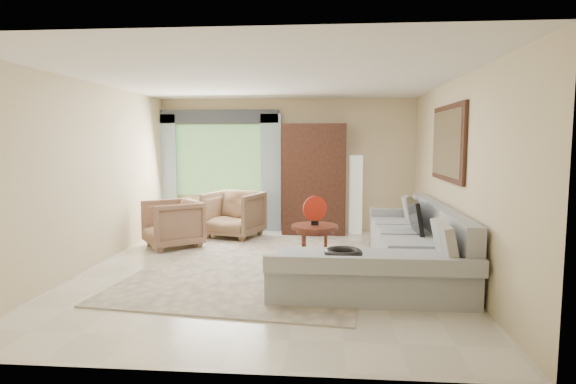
# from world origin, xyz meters

# --- Properties ---
(ground) EXTENTS (6.00, 6.00, 0.00)m
(ground) POSITION_xyz_m (0.00, 0.00, 0.00)
(ground) COLOR silver
(ground) RESTS_ON ground
(area_rug) EXTENTS (3.44, 4.32, 0.02)m
(area_rug) POSITION_xyz_m (-0.16, 0.11, 0.01)
(area_rug) COLOR beige
(area_rug) RESTS_ON ground
(sectional_sofa) EXTENTS (2.30, 3.46, 0.90)m
(sectional_sofa) POSITION_xyz_m (1.78, -0.18, 0.28)
(sectional_sofa) COLOR #999DA1
(sectional_sofa) RESTS_ON ground
(tv_screen) EXTENTS (0.14, 0.74, 0.48)m
(tv_screen) POSITION_xyz_m (2.05, 0.32, 0.72)
(tv_screen) COLOR black
(tv_screen) RESTS_ON sectional_sofa
(garden_hose) EXTENTS (0.43, 0.43, 0.09)m
(garden_hose) POSITION_xyz_m (1.00, -1.22, 0.55)
(garden_hose) COLOR black
(garden_hose) RESTS_ON sectional_sofa
(coffee_table) EXTENTS (0.64, 0.64, 0.64)m
(coffee_table) POSITION_xyz_m (0.65, -0.02, 0.34)
(coffee_table) COLOR #441812
(coffee_table) RESTS_ON ground
(red_disc) EXTENTS (0.32, 0.15, 0.34)m
(red_disc) POSITION_xyz_m (0.65, -0.02, 0.87)
(red_disc) COLOR red
(red_disc) RESTS_ON coffee_table
(armchair_left) EXTENTS (1.20, 1.20, 0.79)m
(armchair_left) POSITION_xyz_m (-1.77, 1.27, 0.40)
(armchair_left) COLOR #865F49
(armchair_left) RESTS_ON ground
(armchair_right) EXTENTS (1.16, 1.17, 0.85)m
(armchair_right) POSITION_xyz_m (-0.91, 2.16, 0.43)
(armchair_right) COLOR brown
(armchair_right) RESTS_ON ground
(potted_plant) EXTENTS (0.47, 0.42, 0.50)m
(potted_plant) POSITION_xyz_m (-2.14, 2.42, 0.25)
(potted_plant) COLOR #999999
(potted_plant) RESTS_ON ground
(armoire) EXTENTS (1.20, 0.55, 2.10)m
(armoire) POSITION_xyz_m (0.55, 2.72, 1.05)
(armoire) COLOR black
(armoire) RESTS_ON ground
(floor_lamp) EXTENTS (0.24, 0.24, 1.50)m
(floor_lamp) POSITION_xyz_m (1.35, 2.78, 0.75)
(floor_lamp) COLOR silver
(floor_lamp) RESTS_ON ground
(window) EXTENTS (1.80, 0.04, 1.40)m
(window) POSITION_xyz_m (-1.35, 2.97, 1.40)
(window) COLOR #669E59
(window) RESTS_ON wall_back
(curtain_left) EXTENTS (0.40, 0.08, 2.30)m
(curtain_left) POSITION_xyz_m (-2.40, 2.88, 1.15)
(curtain_left) COLOR #9EB7CC
(curtain_left) RESTS_ON ground
(curtain_right) EXTENTS (0.40, 0.08, 2.30)m
(curtain_right) POSITION_xyz_m (-0.30, 2.88, 1.15)
(curtain_right) COLOR #9EB7CC
(curtain_right) RESTS_ON ground
(valance) EXTENTS (2.40, 0.12, 0.26)m
(valance) POSITION_xyz_m (-1.35, 2.90, 2.25)
(valance) COLOR #1E232D
(valance) RESTS_ON wall_back
(wall_mirror) EXTENTS (0.05, 1.70, 1.05)m
(wall_mirror) POSITION_xyz_m (2.46, 0.35, 1.75)
(wall_mirror) COLOR black
(wall_mirror) RESTS_ON wall_right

